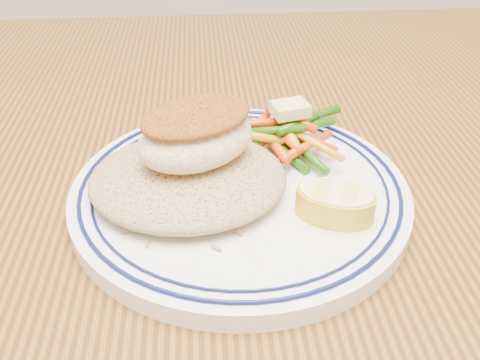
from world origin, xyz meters
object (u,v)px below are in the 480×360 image
at_px(rice_pilaf, 188,175).
at_px(plate, 240,191).
at_px(dining_table, 188,280).
at_px(vegetable_pile, 285,134).
at_px(lemon_wedge, 335,202).
at_px(fish_fillet, 196,133).

bearing_deg(rice_pilaf, plate, 4.69).
bearing_deg(plate, dining_table, 161.61).
xyz_separation_m(dining_table, rice_pilaf, (0.01, -0.02, 0.13)).
height_order(vegetable_pile, lemon_wedge, vegetable_pile).
bearing_deg(plate, rice_pilaf, -175.31).
height_order(dining_table, lemon_wedge, lemon_wedge).
relative_size(dining_table, rice_pilaf, 10.27).
bearing_deg(fish_fillet, lemon_wedge, -26.64).
distance_m(dining_table, vegetable_pile, 0.16).
distance_m(dining_table, plate, 0.12).
height_order(rice_pilaf, vegetable_pile, same).
xyz_separation_m(fish_fillet, lemon_wedge, (0.09, -0.05, -0.03)).
bearing_deg(dining_table, fish_fillet, -35.45).
xyz_separation_m(rice_pilaf, lemon_wedge, (0.10, -0.04, -0.00)).
distance_m(rice_pilaf, lemon_wedge, 0.11).
distance_m(vegetable_pile, lemon_wedge, 0.10).
bearing_deg(fish_fillet, vegetable_pile, 32.58).
relative_size(plate, rice_pilaf, 1.75).
bearing_deg(dining_table, rice_pilaf, -69.67).
bearing_deg(dining_table, lemon_wedge, -27.89).
xyz_separation_m(rice_pilaf, fish_fillet, (0.01, 0.01, 0.03)).
height_order(fish_fillet, lemon_wedge, fish_fillet).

